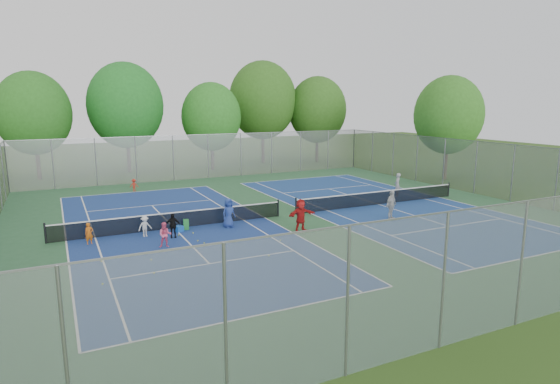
{
  "coord_description": "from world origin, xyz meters",
  "views": [
    {
      "loc": [
        -12.68,
        -25.07,
        6.93
      ],
      "look_at": [
        0.0,
        1.0,
        1.3
      ],
      "focal_mm": 30.0,
      "sensor_mm": 36.0,
      "label": 1
    }
  ],
  "objects_px": {
    "ball_hopper": "(186,225)",
    "ball_crate": "(179,229)",
    "instructor": "(397,185)",
    "net_left": "(174,221)",
    "net_right": "(379,198)"
  },
  "relations": [
    {
      "from": "net_right",
      "to": "ball_hopper",
      "type": "xyz_separation_m",
      "value": [
        -13.46,
        -0.49,
        -0.17
      ]
    },
    {
      "from": "ball_hopper",
      "to": "ball_crate",
      "type": "bearing_deg",
      "value": -150.67
    },
    {
      "from": "net_right",
      "to": "ball_hopper",
      "type": "distance_m",
      "value": 13.47
    },
    {
      "from": "net_left",
      "to": "net_right",
      "type": "xyz_separation_m",
      "value": [
        14.0,
        0.0,
        0.0
      ]
    },
    {
      "from": "instructor",
      "to": "net_left",
      "type": "bearing_deg",
      "value": -36.06
    },
    {
      "from": "instructor",
      "to": "ball_crate",
      "type": "bearing_deg",
      "value": -33.52
    },
    {
      "from": "ball_crate",
      "to": "net_right",
      "type": "bearing_deg",
      "value": 3.1
    },
    {
      "from": "net_right",
      "to": "instructor",
      "type": "xyz_separation_m",
      "value": [
        2.95,
        1.65,
        0.42
      ]
    },
    {
      "from": "net_left",
      "to": "ball_crate",
      "type": "xyz_separation_m",
      "value": [
        0.07,
        -0.75,
        -0.29
      ]
    },
    {
      "from": "ball_crate",
      "to": "instructor",
      "type": "height_order",
      "value": "instructor"
    },
    {
      "from": "net_left",
      "to": "ball_crate",
      "type": "relative_size",
      "value": 33.44
    },
    {
      "from": "net_left",
      "to": "ball_crate",
      "type": "height_order",
      "value": "net_left"
    },
    {
      "from": "net_left",
      "to": "ball_hopper",
      "type": "height_order",
      "value": "net_left"
    },
    {
      "from": "ball_crate",
      "to": "instructor",
      "type": "xyz_separation_m",
      "value": [
        16.88,
        2.41,
        0.71
      ]
    },
    {
      "from": "ball_hopper",
      "to": "instructor",
      "type": "bearing_deg",
      "value": 7.45
    }
  ]
}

